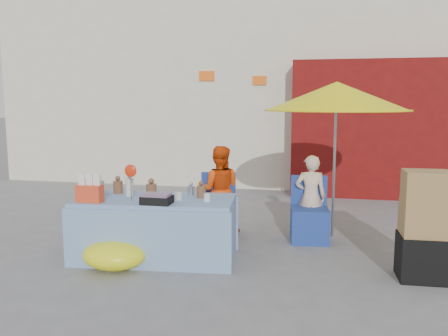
% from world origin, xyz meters
% --- Properties ---
extents(ground, '(80.00, 80.00, 0.00)m').
position_xyz_m(ground, '(0.00, 0.00, 0.00)').
color(ground, slate).
rests_on(ground, ground).
extents(backdrop, '(14.00, 8.00, 7.80)m').
position_xyz_m(backdrop, '(0.52, 7.52, 3.10)').
color(backdrop, silver).
rests_on(backdrop, ground).
extents(market_table, '(1.94, 1.05, 1.13)m').
position_xyz_m(market_table, '(-0.69, -0.08, 0.37)').
color(market_table, '#7EA0CA').
rests_on(market_table, ground).
extents(chair_left, '(0.53, 0.52, 0.85)m').
position_xyz_m(chair_left, '(-0.19, 0.98, 0.26)').
color(chair_left, navy).
rests_on(chair_left, ground).
extents(chair_right, '(0.53, 0.52, 0.85)m').
position_xyz_m(chair_right, '(1.06, 0.98, 0.26)').
color(chair_right, navy).
rests_on(chair_right, ground).
extents(vendor_orange, '(0.65, 0.53, 1.23)m').
position_xyz_m(vendor_orange, '(-0.19, 1.12, 0.61)').
color(vendor_orange, '#E9460C').
rests_on(vendor_orange, ground).
extents(vendor_beige, '(0.44, 0.32, 1.13)m').
position_xyz_m(vendor_beige, '(1.06, 1.12, 0.57)').
color(vendor_beige, beige).
rests_on(vendor_beige, ground).
extents(umbrella, '(1.90, 1.90, 2.09)m').
position_xyz_m(umbrella, '(1.36, 1.27, 1.89)').
color(umbrella, gray).
rests_on(umbrella, ground).
extents(box_stack, '(0.53, 0.44, 1.14)m').
position_xyz_m(box_stack, '(2.26, -0.14, 0.53)').
color(box_stack, black).
rests_on(box_stack, ground).
extents(tarp_bundle, '(0.84, 0.74, 0.32)m').
position_xyz_m(tarp_bundle, '(-1.01, -0.52, 0.16)').
color(tarp_bundle, yellow).
rests_on(tarp_bundle, ground).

